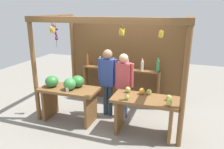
% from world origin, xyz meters
% --- Properties ---
extents(ground_plane, '(12.00, 12.00, 0.00)m').
position_xyz_m(ground_plane, '(0.00, 0.00, 0.00)').
color(ground_plane, gray).
rests_on(ground_plane, ground).
extents(market_stall, '(3.30, 1.85, 2.38)m').
position_xyz_m(market_stall, '(-0.00, 0.42, 1.37)').
color(market_stall, brown).
rests_on(market_stall, ground).
extents(fruit_counter_left, '(1.34, 0.67, 1.07)m').
position_xyz_m(fruit_counter_left, '(-0.90, -0.65, 0.71)').
color(fruit_counter_left, brown).
rests_on(fruit_counter_left, ground).
extents(fruit_counter_right, '(1.34, 0.64, 0.95)m').
position_xyz_m(fruit_counter_right, '(0.88, -0.65, 0.59)').
color(fruit_counter_right, brown).
rests_on(fruit_counter_right, ground).
extents(bottle_shelf_unit, '(2.12, 0.22, 1.36)m').
position_xyz_m(bottle_shelf_unit, '(-0.03, 0.65, 0.80)').
color(bottle_shelf_unit, brown).
rests_on(bottle_shelf_unit, ground).
extents(vendor_man, '(0.48, 0.22, 1.64)m').
position_xyz_m(vendor_man, '(-0.13, -0.12, 0.99)').
color(vendor_man, '#2D3F52').
rests_on(vendor_man, ground).
extents(vendor_woman, '(0.48, 0.21, 1.56)m').
position_xyz_m(vendor_woman, '(0.25, -0.10, 0.93)').
color(vendor_woman, '#364471').
rests_on(vendor_woman, ground).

